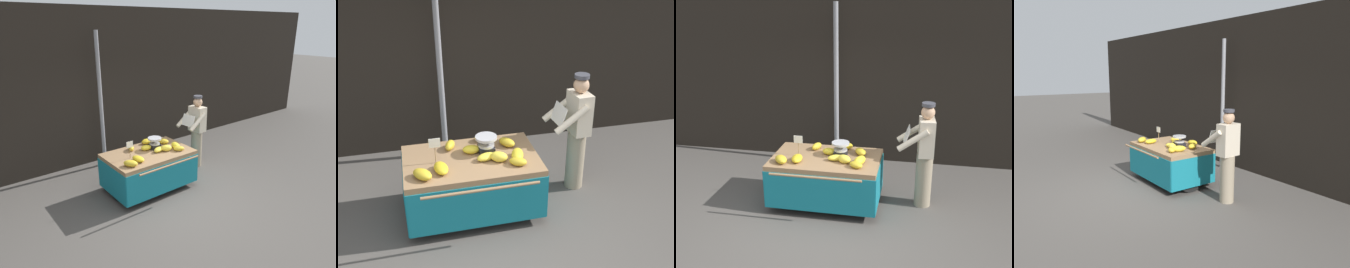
# 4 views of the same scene
# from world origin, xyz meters

# --- Properties ---
(ground_plane) EXTENTS (60.00, 60.00, 0.00)m
(ground_plane) POSITION_xyz_m (0.00, 0.00, 0.00)
(ground_plane) COLOR #514C47
(back_wall) EXTENTS (16.00, 0.24, 3.63)m
(back_wall) POSITION_xyz_m (0.00, 3.01, 1.82)
(back_wall) COLOR black
(back_wall) RESTS_ON ground
(street_pole) EXTENTS (0.09, 0.09, 3.12)m
(street_pole) POSITION_xyz_m (-0.32, 2.58, 1.56)
(street_pole) COLOR gray
(street_pole) RESTS_ON ground
(banana_cart) EXTENTS (1.73, 1.28, 0.81)m
(banana_cart) POSITION_xyz_m (-0.14, 0.94, 0.60)
(banana_cart) COLOR #93704C
(banana_cart) RESTS_ON ground
(weighing_scale) EXTENTS (0.28, 0.28, 0.24)m
(weighing_scale) POSITION_xyz_m (0.07, 1.03, 0.93)
(weighing_scale) COLOR black
(weighing_scale) RESTS_ON banana_cart
(price_sign) EXTENTS (0.14, 0.01, 0.34)m
(price_sign) POSITION_xyz_m (-0.59, 0.92, 1.06)
(price_sign) COLOR #997A51
(price_sign) RESTS_ON banana_cart
(banana_bunch_0) EXTENTS (0.19, 0.25, 0.11)m
(banana_bunch_0) POSITION_xyz_m (-0.37, 1.24, 0.87)
(banana_bunch_0) COLOR gold
(banana_bunch_0) RESTS_ON banana_cart
(banana_bunch_1) EXTENTS (0.22, 0.32, 0.12)m
(banana_bunch_1) POSITION_xyz_m (0.42, 0.77, 0.87)
(banana_bunch_1) COLOR yellow
(banana_bunch_1) RESTS_ON banana_cart
(banana_bunch_2) EXTENTS (0.29, 0.31, 0.11)m
(banana_bunch_2) POSITION_xyz_m (-0.77, 0.60, 0.87)
(banana_bunch_2) COLOR gold
(banana_bunch_2) RESTS_ON banana_cart
(banana_bunch_3) EXTENTS (0.25, 0.19, 0.10)m
(banana_bunch_3) POSITION_xyz_m (0.10, 1.36, 0.86)
(banana_bunch_3) COLOR gold
(banana_bunch_3) RESTS_ON banana_cart
(banana_bunch_4) EXTENTS (0.26, 0.23, 0.10)m
(banana_bunch_4) POSITION_xyz_m (0.39, 0.63, 0.86)
(banana_bunch_4) COLOR gold
(banana_bunch_4) RESTS_ON banana_cart
(banana_bunch_5) EXTENTS (0.28, 0.21, 0.09)m
(banana_bunch_5) POSITION_xyz_m (0.03, 0.84, 0.86)
(banana_bunch_5) COLOR yellow
(banana_bunch_5) RESTS_ON banana_cart
(banana_bunch_6) EXTENTS (0.24, 0.18, 0.11)m
(banana_bunch_6) POSITION_xyz_m (-0.12, 1.06, 0.86)
(banana_bunch_6) COLOR yellow
(banana_bunch_6) RESTS_ON banana_cart
(banana_bunch_7) EXTENTS (0.26, 0.29, 0.11)m
(banana_bunch_7) POSITION_xyz_m (0.38, 1.14, 0.86)
(banana_bunch_7) COLOR gold
(banana_bunch_7) RESTS_ON banana_cart
(banana_bunch_8) EXTENTS (0.27, 0.23, 0.13)m
(banana_bunch_8) POSITION_xyz_m (0.18, 0.77, 0.87)
(banana_bunch_8) COLOR yellow
(banana_bunch_8) RESTS_ON banana_cart
(banana_bunch_9) EXTENTS (0.20, 0.31, 0.10)m
(banana_bunch_9) POSITION_xyz_m (-0.54, 0.70, 0.86)
(banana_bunch_9) COLOR gold
(banana_bunch_9) RESTS_ON banana_cart
(vendor_person) EXTENTS (0.60, 0.54, 1.71)m
(vendor_person) POSITION_xyz_m (1.38, 1.17, 0.87)
(vendor_person) COLOR gray
(vendor_person) RESTS_ON ground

